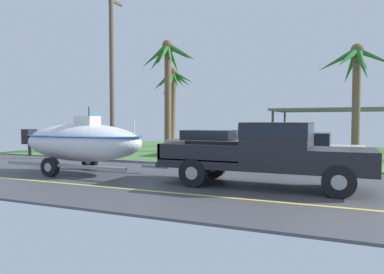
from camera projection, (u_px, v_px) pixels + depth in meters
ground at (342, 160)px, 17.02m from camera, size 36.00×22.00×0.11m
pickup_truck_towing at (277, 151)px, 9.95m from camera, size 5.99×2.00×1.81m
boat_on_trailer at (82, 142)px, 12.62m from camera, size 6.04×2.25×2.34m
parked_sedan_near at (300, 150)px, 14.53m from camera, size 4.72×1.87×1.38m
parked_sedan_far at (212, 144)px, 18.40m from camera, size 4.61×1.95×1.38m
carport_awning at (333, 111)px, 22.18m from camera, size 7.07×5.14×2.60m
palm_tree_near_left at (173, 88)px, 25.48m from camera, size 3.28×2.79×5.67m
palm_tree_mid at (168, 67)px, 21.15m from camera, size 3.40×3.08×6.62m
palm_tree_far_left at (356, 74)px, 17.72m from camera, size 3.95×3.35×5.69m
utility_pole at (112, 71)px, 17.60m from camera, size 0.24×1.80×8.34m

